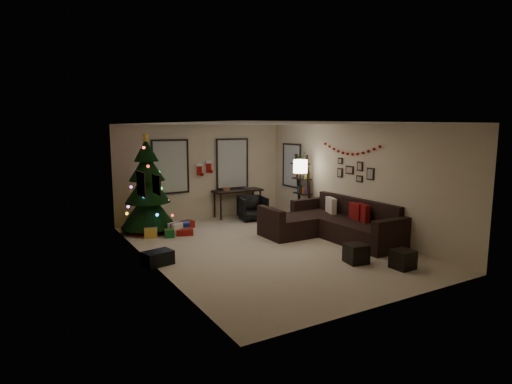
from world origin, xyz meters
The scene contains 29 objects.
floor centered at (0.00, 0.00, 0.00)m, with size 7.00×7.00×0.00m, color beige.
ceiling centered at (0.00, 0.00, 2.70)m, with size 7.00×7.00×0.00m, color white.
wall_back centered at (0.00, 3.50, 1.35)m, with size 5.00×5.00×0.00m, color beige.
wall_front centered at (0.00, -3.50, 1.35)m, with size 5.00×5.00×0.00m, color beige.
wall_left centered at (-2.50, 0.00, 1.35)m, with size 7.00×7.00×0.00m, color beige.
wall_right centered at (2.50, 0.00, 1.35)m, with size 7.00×7.00×0.00m, color beige.
window_back_left centered at (-0.95, 3.47, 1.55)m, with size 1.05×0.06×1.50m.
window_back_right centered at (0.95, 3.47, 1.55)m, with size 1.05×0.06×1.50m.
window_right_wall centered at (2.47, 2.55, 1.50)m, with size 0.06×0.90×1.30m.
christmas_tree centered at (-1.82, 2.71, 1.06)m, with size 1.37×1.37×2.55m.
presents centered at (-1.29, 2.17, 0.11)m, with size 1.43×1.01×0.30m.
sofa centered at (1.80, -0.07, 0.31)m, with size 2.14×3.08×0.93m.
pillow_red_a centered at (2.21, -0.68, 0.64)m, with size 0.12×0.47×0.47m, color maroon.
pillow_red_b centered at (2.21, -0.44, 0.64)m, with size 0.11×0.42×0.42m, color maroon.
pillow_cream centered at (2.21, 0.45, 0.63)m, with size 0.13×0.46×0.46m, color beige.
ottoman_near centered at (0.97, -1.80, 0.19)m, with size 0.39×0.39×0.37m, color black.
ottoman_far centered at (1.49, -2.49, 0.18)m, with size 0.37×0.37×0.35m, color black.
desk centered at (1.00, 3.22, 0.71)m, with size 1.48×0.53×0.80m.
desk_chair centered at (1.13, 2.57, 0.34)m, with size 0.67×0.63×0.69m, color black.
bookshelf centered at (2.30, 1.77, 0.91)m, with size 0.30×0.55×1.89m.
potted_plant centered at (2.30, 1.91, 1.80)m, with size 0.43×0.37×0.47m, color #4C4C4C.
floor_lamp centered at (1.95, 1.43, 1.48)m, with size 0.37×0.37×1.77m.
art_map centered at (-2.48, 0.80, 1.49)m, with size 0.04×0.60×0.50m.
art_abstract centered at (-2.48, -0.26, 1.60)m, with size 0.04×0.45×0.35m.
gallery centered at (2.48, -0.07, 1.57)m, with size 0.03×1.25×0.54m.
garland centered at (2.45, 0.07, 2.09)m, with size 0.08×1.90×0.30m, color #A5140C, non-canonical shape.
stocking_left centered at (-0.14, 3.34, 1.45)m, with size 0.20×0.05×0.36m.
stocking_right centered at (0.19, 3.44, 1.51)m, with size 0.20×0.05×0.36m.
storage_bin centered at (-2.42, 0.02, 0.14)m, with size 0.54×0.36×0.27m, color black.
Camera 1 is at (-4.74, -7.72, 2.63)m, focal length 29.76 mm.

